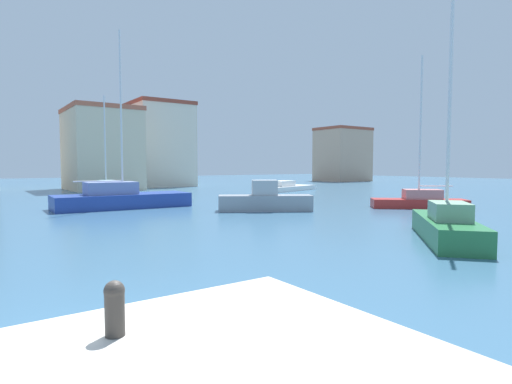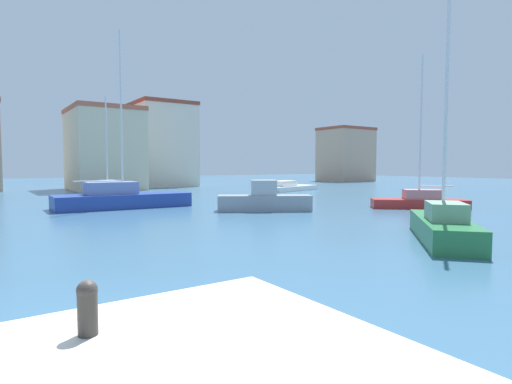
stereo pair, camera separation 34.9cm
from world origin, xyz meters
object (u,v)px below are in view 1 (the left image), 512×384
(sailboat_red_mid_harbor, at_px, (420,200))
(sailboat_green_distant_north, at_px, (446,225))
(sailboat_teal_behind_lamppost, at_px, (107,191))
(mooring_bollard, at_px, (115,306))
(motorboat_white_near_pier, at_px, (287,187))
(sailboat_blue_inner_mooring, at_px, (121,198))
(motorboat_grey_center_channel, at_px, (265,200))

(sailboat_red_mid_harbor, distance_m, sailboat_green_distant_north, 12.59)
(sailboat_teal_behind_lamppost, relative_size, sailboat_green_distant_north, 0.98)
(mooring_bollard, relative_size, sailboat_green_distant_north, 0.07)
(motorboat_white_near_pier, bearing_deg, sailboat_blue_inner_mooring, -158.53)
(sailboat_green_distant_north, xyz_separation_m, motorboat_white_near_pier, (14.87, 27.76, -0.20))
(sailboat_teal_behind_lamppost, xyz_separation_m, motorboat_white_near_pier, (19.65, -1.29, -0.16))
(sailboat_blue_inner_mooring, height_order, motorboat_grey_center_channel, sailboat_blue_inner_mooring)
(mooring_bollard, xyz_separation_m, motorboat_white_near_pier, (28.50, 31.91, -0.97))
(sailboat_green_distant_north, bearing_deg, mooring_bollard, -163.05)
(motorboat_grey_center_channel, bearing_deg, motorboat_white_near_pier, 46.99)
(sailboat_teal_behind_lamppost, bearing_deg, sailboat_blue_inner_mooring, -99.93)
(sailboat_blue_inner_mooring, xyz_separation_m, motorboat_white_near_pier, (21.35, 8.39, -0.27))
(sailboat_red_mid_harbor, relative_size, motorboat_grey_center_channel, 1.74)
(mooring_bollard, height_order, sailboat_blue_inner_mooring, sailboat_blue_inner_mooring)
(mooring_bollard, bearing_deg, sailboat_green_distant_north, 16.95)
(sailboat_green_distant_north, bearing_deg, motorboat_white_near_pier, 61.81)
(motorboat_grey_center_channel, bearing_deg, sailboat_blue_inner_mooring, 134.46)
(motorboat_white_near_pier, bearing_deg, sailboat_teal_behind_lamppost, 176.24)
(sailboat_green_distant_north, relative_size, motorboat_white_near_pier, 1.09)
(sailboat_teal_behind_lamppost, bearing_deg, sailboat_green_distant_north, -80.66)
(sailboat_red_mid_harbor, bearing_deg, motorboat_grey_center_channel, 154.12)
(sailboat_red_mid_harbor, xyz_separation_m, sailboat_teal_behind_lamppost, (-14.75, 21.36, 0.01))
(sailboat_blue_inner_mooring, xyz_separation_m, sailboat_teal_behind_lamppost, (1.69, 9.68, -0.10))
(mooring_bollard, distance_m, sailboat_green_distant_north, 14.26)
(motorboat_grey_center_channel, bearing_deg, sailboat_red_mid_harbor, -25.88)
(mooring_bollard, height_order, motorboat_white_near_pier, mooring_bollard)
(motorboat_grey_center_channel, relative_size, motorboat_white_near_pier, 0.68)
(sailboat_blue_inner_mooring, xyz_separation_m, motorboat_grey_center_channel, (6.93, -7.06, 0.01))
(mooring_bollard, distance_m, motorboat_grey_center_channel, 21.67)
(sailboat_green_distant_north, distance_m, motorboat_white_near_pier, 31.49)
(motorboat_grey_center_channel, bearing_deg, mooring_bollard, -130.56)
(sailboat_blue_inner_mooring, height_order, sailboat_teal_behind_lamppost, sailboat_blue_inner_mooring)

